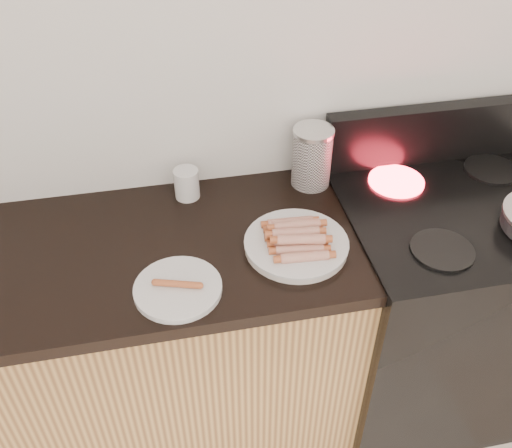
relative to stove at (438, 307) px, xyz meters
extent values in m
cube|color=silver|center=(-0.78, 0.32, 0.84)|extent=(4.00, 0.04, 2.60)
cube|color=tan|center=(-1.48, 0.01, -0.03)|extent=(2.20, 0.59, 0.86)
cube|color=black|center=(0.00, 0.00, -0.01)|extent=(0.76, 0.65, 0.90)
cube|color=black|center=(0.00, 0.00, 0.45)|extent=(0.76, 0.65, 0.01)
cube|color=black|center=(0.00, 0.28, 0.55)|extent=(0.76, 0.06, 0.20)
cylinder|color=black|center=(-0.17, -0.17, 0.46)|extent=(0.18, 0.18, 0.01)
cylinder|color=#FF1E2D|center=(-0.17, 0.17, 0.46)|extent=(0.18, 0.18, 0.01)
cylinder|color=black|center=(0.17, 0.17, 0.46)|extent=(0.18, 0.18, 0.01)
cylinder|color=white|center=(-0.57, -0.06, 0.45)|extent=(0.30, 0.30, 0.02)
cylinder|color=white|center=(-0.92, -0.17, 0.45)|extent=(0.30, 0.30, 0.02)
cylinder|color=maroon|center=(-0.57, -0.14, 0.48)|extent=(0.13, 0.04, 0.03)
cylinder|color=maroon|center=(-0.57, -0.11, 0.48)|extent=(0.13, 0.04, 0.03)
cylinder|color=maroon|center=(-0.57, -0.08, 0.48)|extent=(0.13, 0.04, 0.03)
cylinder|color=maroon|center=(-0.57, -0.05, 0.48)|extent=(0.13, 0.04, 0.03)
cylinder|color=maroon|center=(-0.57, -0.02, 0.48)|extent=(0.13, 0.04, 0.03)
cylinder|color=maroon|center=(-0.57, 0.01, 0.48)|extent=(0.13, 0.04, 0.03)
cylinder|color=maroon|center=(-0.57, -0.09, 0.50)|extent=(0.13, 0.04, 0.03)
cylinder|color=maroon|center=(-0.57, -0.06, 0.50)|extent=(0.13, 0.04, 0.03)
cylinder|color=maroon|center=(-0.57, -0.03, 0.50)|extent=(0.13, 0.04, 0.03)
cylinder|color=#CB7F49|center=(-0.92, -0.17, 0.47)|extent=(0.12, 0.05, 0.02)
cylinder|color=white|center=(-0.44, 0.24, 0.54)|extent=(0.13, 0.13, 0.19)
cylinder|color=silver|center=(-0.44, 0.24, 0.64)|extent=(0.13, 0.13, 0.01)
cylinder|color=silver|center=(-0.85, 0.24, 0.49)|extent=(0.10, 0.10, 0.10)
camera|label=1|loc=(-0.92, -1.23, 1.55)|focal=40.00mm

